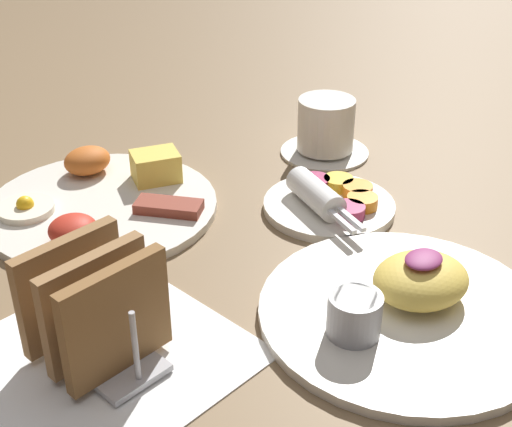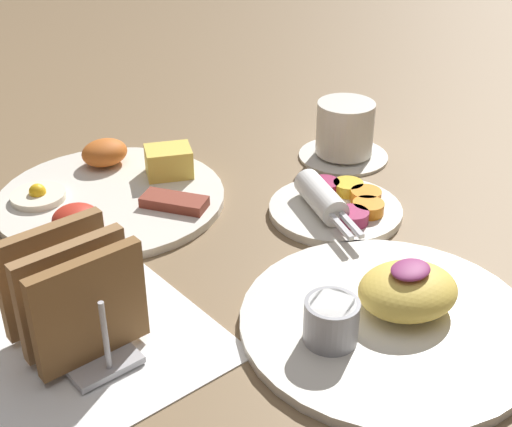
# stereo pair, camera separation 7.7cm
# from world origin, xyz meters

# --- Properties ---
(ground_plane) EXTENTS (3.00, 3.00, 0.00)m
(ground_plane) POSITION_xyz_m (0.00, 0.00, 0.00)
(ground_plane) COLOR brown
(napkin_flat) EXTENTS (0.22, 0.22, 0.00)m
(napkin_flat) POSITION_xyz_m (-0.19, 0.00, 0.00)
(napkin_flat) COLOR white
(napkin_flat) RESTS_ON ground_plane
(plate_breakfast) EXTENTS (0.27, 0.27, 0.05)m
(plate_breakfast) POSITION_xyz_m (-0.03, 0.22, 0.01)
(plate_breakfast) COLOR silver
(plate_breakfast) RESTS_ON ground_plane
(plate_condiments) EXTENTS (0.15, 0.16, 0.04)m
(plate_condiments) POSITION_xyz_m (0.15, 0.02, 0.01)
(plate_condiments) COLOR silver
(plate_condiments) RESTS_ON ground_plane
(plate_foreground) EXTENTS (0.27, 0.27, 0.06)m
(plate_foreground) POSITION_xyz_m (0.04, -0.16, 0.01)
(plate_foreground) COLOR silver
(plate_foreground) RESTS_ON ground_plane
(toast_rack) EXTENTS (0.10, 0.12, 0.10)m
(toast_rack) POSITION_xyz_m (-0.19, 0.00, 0.05)
(toast_rack) COLOR #B7B7BC
(toast_rack) RESTS_ON ground_plane
(coffee_cup) EXTENTS (0.12, 0.12, 0.08)m
(coffee_cup) POSITION_xyz_m (0.27, 0.12, 0.04)
(coffee_cup) COLOR silver
(coffee_cup) RESTS_ON ground_plane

